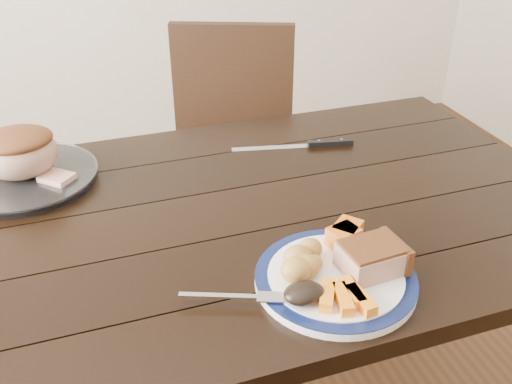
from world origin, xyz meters
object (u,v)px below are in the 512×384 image
object	(u,v)px
dinner_plate	(335,279)
carving_knife	(315,144)
pork_slice	(371,259)
dining_table	(219,248)
roast_joint	(19,154)
serving_platter	(25,178)
chair_far	(232,149)
fork	(239,297)

from	to	relation	value
dinner_plate	carving_knife	world-z (taller)	dinner_plate
pork_slice	dining_table	bearing A→B (deg)	125.62
pork_slice	roast_joint	size ratio (longest dim) A/B	0.61
dining_table	serving_platter	bearing A→B (deg)	145.90
serving_platter	chair_far	bearing A→B (deg)	36.65
dining_table	dinner_plate	world-z (taller)	dinner_plate
dining_table	carving_knife	bearing A→B (deg)	36.43
carving_knife	serving_platter	bearing A→B (deg)	-171.79
dinner_plate	fork	size ratio (longest dim) A/B	1.67
dining_table	dinner_plate	size ratio (longest dim) A/B	5.63
fork	roast_joint	distance (m)	0.67
dinner_plate	roast_joint	xyz separation A→B (m)	(-0.54, 0.56, 0.07)
dining_table	dinner_plate	xyz separation A→B (m)	(0.14, -0.29, 0.10)
dining_table	carving_knife	size ratio (longest dim) A/B	5.10
serving_platter	roast_joint	world-z (taller)	roast_joint
fork	serving_platter	bearing A→B (deg)	142.83
dining_table	carving_knife	distance (m)	0.42
chair_far	dinner_plate	xyz separation A→B (m)	(-0.08, -1.02, 0.23)
serving_platter	fork	world-z (taller)	fork
dinner_plate	dining_table	bearing A→B (deg)	116.84
dining_table	chair_far	bearing A→B (deg)	72.82
dining_table	serving_platter	distance (m)	0.49
roast_joint	pork_slice	bearing A→B (deg)	-42.76
roast_joint	carving_knife	world-z (taller)	roast_joint
dinner_plate	pork_slice	bearing A→B (deg)	-4.76
dining_table	fork	distance (m)	0.32
dinner_plate	carving_knife	bearing A→B (deg)	71.06
dining_table	roast_joint	world-z (taller)	roast_joint
pork_slice	dinner_plate	bearing A→B (deg)	175.24
pork_slice	fork	bearing A→B (deg)	-179.62
fork	carving_knife	size ratio (longest dim) A/B	0.54
carving_knife	dinner_plate	bearing A→B (deg)	-98.47
chair_far	pork_slice	bearing A→B (deg)	109.07
fork	carving_knife	distance (m)	0.64
dinner_plate	carving_knife	size ratio (longest dim) A/B	0.91
chair_far	carving_knife	world-z (taller)	chair_far
chair_far	dinner_plate	bearing A→B (deg)	105.47
dining_table	fork	bearing A→B (deg)	-96.86
pork_slice	carving_knife	size ratio (longest dim) A/B	0.33
chair_far	dining_table	bearing A→B (deg)	92.88
pork_slice	carving_knife	xyz separation A→B (m)	(0.12, 0.53, -0.04)
dining_table	dinner_plate	distance (m)	0.34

